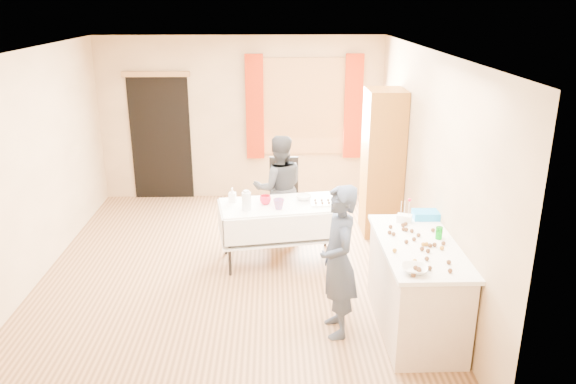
{
  "coord_description": "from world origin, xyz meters",
  "views": [
    {
      "loc": [
        0.5,
        -6.13,
        3.13
      ],
      "look_at": [
        0.67,
        0.0,
        1.01
      ],
      "focal_mm": 35.0,
      "sensor_mm": 36.0,
      "label": 1
    }
  ],
  "objects_px": {
    "party_table": "(280,227)",
    "chair": "(284,207)",
    "cabinet": "(382,163)",
    "counter": "(416,286)",
    "girl": "(338,262)",
    "woman": "(279,188)"
  },
  "relations": [
    {
      "from": "party_table",
      "to": "chair",
      "type": "distance_m",
      "value": 1.1
    },
    {
      "from": "cabinet",
      "to": "counter",
      "type": "relative_size",
      "value": 1.3
    },
    {
      "from": "girl",
      "to": "counter",
      "type": "bearing_deg",
      "value": 87.89
    },
    {
      "from": "cabinet",
      "to": "chair",
      "type": "relative_size",
      "value": 2.01
    },
    {
      "from": "cabinet",
      "to": "party_table",
      "type": "xyz_separation_m",
      "value": [
        -1.41,
        -0.88,
        -0.56
      ]
    },
    {
      "from": "cabinet",
      "to": "chair",
      "type": "bearing_deg",
      "value": 170.88
    },
    {
      "from": "counter",
      "to": "party_table",
      "type": "height_order",
      "value": "counter"
    },
    {
      "from": "cabinet",
      "to": "party_table",
      "type": "distance_m",
      "value": 1.75
    },
    {
      "from": "cabinet",
      "to": "counter",
      "type": "bearing_deg",
      "value": -92.35
    },
    {
      "from": "party_table",
      "to": "chair",
      "type": "xyz_separation_m",
      "value": [
        0.07,
        1.09,
        -0.15
      ]
    },
    {
      "from": "chair",
      "to": "woman",
      "type": "xyz_separation_m",
      "value": [
        -0.07,
        -0.41,
        0.43
      ]
    },
    {
      "from": "counter",
      "to": "woman",
      "type": "xyz_separation_m",
      "value": [
        -1.31,
        2.25,
        0.27
      ]
    },
    {
      "from": "girl",
      "to": "cabinet",
      "type": "bearing_deg",
      "value": 154.13
    },
    {
      "from": "cabinet",
      "to": "girl",
      "type": "xyz_separation_m",
      "value": [
        -0.88,
        -2.5,
        -0.24
      ]
    },
    {
      "from": "party_table",
      "to": "woman",
      "type": "height_order",
      "value": "woman"
    },
    {
      "from": "woman",
      "to": "counter",
      "type": "bearing_deg",
      "value": 113.53
    },
    {
      "from": "cabinet",
      "to": "counter",
      "type": "xyz_separation_m",
      "value": [
        -0.1,
        -2.44,
        -0.55
      ]
    },
    {
      "from": "party_table",
      "to": "chair",
      "type": "bearing_deg",
      "value": 77.05
    },
    {
      "from": "chair",
      "to": "woman",
      "type": "distance_m",
      "value": 0.59
    },
    {
      "from": "counter",
      "to": "woman",
      "type": "height_order",
      "value": "woman"
    },
    {
      "from": "girl",
      "to": "woman",
      "type": "bearing_deg",
      "value": -173.47
    },
    {
      "from": "cabinet",
      "to": "woman",
      "type": "relative_size",
      "value": 1.39
    }
  ]
}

